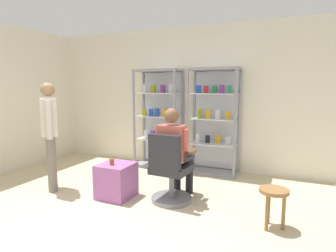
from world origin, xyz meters
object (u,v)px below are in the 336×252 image
at_px(office_chair, 170,174).
at_px(wooden_stool, 274,197).
at_px(display_cabinet_left, 159,118).
at_px(display_cabinet_right, 214,120).
at_px(storage_crate, 116,180).
at_px(tea_glass, 112,162).
at_px(standing_customer, 50,130).
at_px(seated_shopkeeper, 175,149).

bearing_deg(office_chair, wooden_stool, -7.95).
bearing_deg(display_cabinet_left, display_cabinet_right, 0.05).
bearing_deg(storage_crate, office_chair, 9.69).
distance_m(storage_crate, wooden_stool, 2.11).
bearing_deg(office_chair, tea_glass, -165.92).
bearing_deg(standing_customer, storage_crate, 7.74).
relative_size(office_chair, wooden_stool, 2.13).
xyz_separation_m(display_cabinet_left, storage_crate, (0.14, -1.73, -0.72)).
distance_m(seated_shopkeeper, standing_customer, 1.91).
distance_m(display_cabinet_left, display_cabinet_right, 1.10).
xyz_separation_m(display_cabinet_left, wooden_stool, (2.25, -1.79, -0.61)).
bearing_deg(office_chair, storage_crate, -170.31).
height_order(display_cabinet_left, display_cabinet_right, same).
bearing_deg(display_cabinet_right, display_cabinet_left, -179.95).
distance_m(office_chair, wooden_stool, 1.35).
distance_m(office_chair, tea_glass, 0.83).
height_order(tea_glass, standing_customer, standing_customer).
relative_size(display_cabinet_left, seated_shopkeeper, 1.47).
bearing_deg(tea_glass, seated_shopkeeper, 24.29).
bearing_deg(seated_shopkeeper, tea_glass, -155.71).
bearing_deg(seated_shopkeeper, office_chair, -92.89).
bearing_deg(standing_customer, display_cabinet_left, 63.91).
bearing_deg(storage_crate, seated_shopkeeper, 20.68).
height_order(storage_crate, tea_glass, tea_glass).
height_order(display_cabinet_left, standing_customer, display_cabinet_left).
xyz_separation_m(storage_crate, wooden_stool, (2.11, -0.05, 0.11)).
distance_m(office_chair, storage_crate, 0.80).
distance_m(tea_glass, standing_customer, 1.12).
height_order(display_cabinet_right, seated_shopkeeper, display_cabinet_right).
bearing_deg(tea_glass, office_chair, 14.08).
height_order(standing_customer, wooden_stool, standing_customer).
height_order(seated_shopkeeper, wooden_stool, seated_shopkeeper).
relative_size(display_cabinet_right, office_chair, 1.98).
bearing_deg(standing_customer, tea_glass, 4.24).
bearing_deg(tea_glass, wooden_stool, 0.36).
distance_m(display_cabinet_left, tea_glass, 1.86).
bearing_deg(standing_customer, seated_shopkeeper, 13.40).
xyz_separation_m(storage_crate, tea_glass, (-0.02, -0.07, 0.29)).
height_order(seated_shopkeeper, tea_glass, seated_shopkeeper).
xyz_separation_m(display_cabinet_right, tea_glass, (-0.98, -1.80, -0.43)).
xyz_separation_m(display_cabinet_right, office_chair, (-0.18, -1.60, -0.57)).
bearing_deg(seated_shopkeeper, display_cabinet_right, 83.13).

